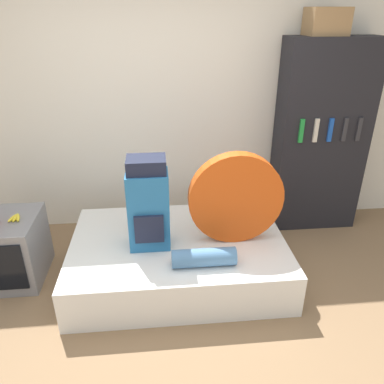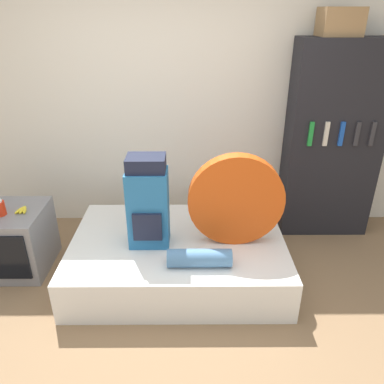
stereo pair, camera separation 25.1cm
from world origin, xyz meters
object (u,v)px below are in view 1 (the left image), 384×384
backpack (148,205)px  sleeping_roll (204,257)px  bookshelf (320,139)px  tent_bag (236,198)px  television (11,249)px  cardboard_box (326,21)px

backpack → sleeping_roll: backpack is taller
backpack → bookshelf: (1.75, 0.84, 0.23)m
tent_bag → bookshelf: bookshelf is taller
backpack → television: bearing=172.7°
television → cardboard_box: bearing=14.1°
tent_bag → television: tent_bag is taller
sleeping_roll → cardboard_box: 2.37m
tent_bag → sleeping_roll: (-0.30, -0.34, -0.32)m
bookshelf → sleeping_roll: bearing=-138.8°
backpack → cardboard_box: (1.65, 0.87, 1.32)m
backpack → bookshelf: size_ratio=0.40×
television → sleeping_roll: bearing=-16.7°
bookshelf → cardboard_box: size_ratio=5.61×
sleeping_roll → television: 1.70m
backpack → tent_bag: 0.72m
sleeping_roll → cardboard_box: size_ratio=1.43×
television → cardboard_box: (2.86, 0.72, 1.77)m
sleeping_roll → television: television is taller
cardboard_box → bookshelf: bearing=-15.6°
backpack → television: (-1.21, 0.16, -0.45)m
tent_bag → cardboard_box: size_ratio=2.27×
tent_bag → sleeping_roll: tent_bag is taller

